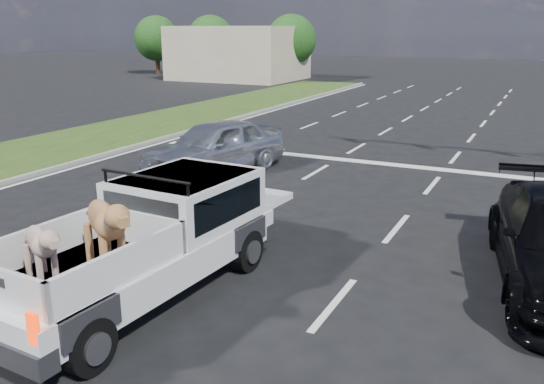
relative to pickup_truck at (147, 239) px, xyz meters
The scene contains 10 objects.
ground 1.76m from the pickup_truck, 40.33° to the left, with size 160.00×160.00×0.00m, color black.
road_markings 7.66m from the pickup_truck, 81.46° to the left, with size 17.75×60.00×0.01m.
grass_median_left 12.52m from the pickup_truck, 146.14° to the left, with size 5.00×60.00×0.10m, color #203F13.
curb_left 10.58m from the pickup_truck, 138.70° to the left, with size 0.15×60.00×0.14m, color gray.
building_left 41.52m from the pickup_truck, 117.05° to the left, with size 10.00×8.00×4.40m, color beige.
tree_far_a 48.55m from the pickup_truck, 126.54° to the left, with size 4.20×4.20×5.40m.
tree_far_b 45.24m from the pickup_truck, 120.42° to the left, with size 4.20×4.20×5.40m.
tree_far_c 41.77m from the pickup_truck, 110.89° to the left, with size 4.20×4.20×5.40m.
pickup_truck is the anchor object (origin of this frame).
silver_sedan 8.32m from the pickup_truck, 113.77° to the left, with size 1.91×4.74×1.61m, color silver.
Camera 1 is at (4.50, -7.90, 4.23)m, focal length 38.00 mm.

